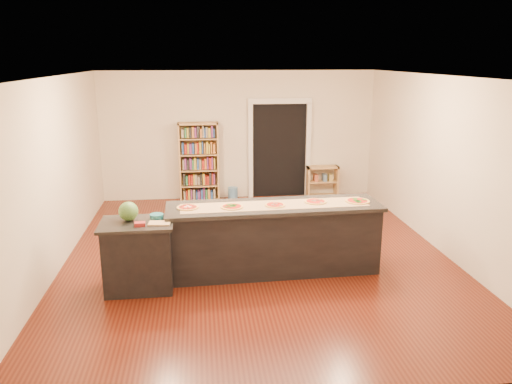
{
  "coord_description": "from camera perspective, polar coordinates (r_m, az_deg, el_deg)",
  "views": [
    {
      "loc": [
        -0.87,
        -7.39,
        3.08
      ],
      "look_at": [
        0.0,
        0.2,
        1.0
      ],
      "focal_mm": 35.0,
      "sensor_mm": 36.0,
      "label": 1
    }
  ],
  "objects": [
    {
      "name": "kitchen_island",
      "position": [
        7.34,
        2.07,
        -5.26
      ],
      "size": [
        3.09,
        0.84,
        1.02
      ],
      "rotation": [
        0.0,
        0.0,
        0.03
      ],
      "color": "black",
      "rests_on": "ground"
    },
    {
      "name": "low_shelf",
      "position": [
        11.37,
        7.56,
        1.2
      ],
      "size": [
        0.71,
        0.3,
        0.71
      ],
      "primitive_type": "cube",
      "color": "tan",
      "rests_on": "ground"
    },
    {
      "name": "doorway",
      "position": [
        11.16,
        2.69,
        5.51
      ],
      "size": [
        1.4,
        0.09,
        2.21
      ],
      "color": "black",
      "rests_on": "room"
    },
    {
      "name": "room",
      "position": [
        7.63,
        0.17,
        2.51
      ],
      "size": [
        6.0,
        7.0,
        2.8
      ],
      "color": "beige",
      "rests_on": "ground"
    },
    {
      "name": "bookshelf",
      "position": [
        10.92,
        -6.53,
        3.4
      ],
      "size": [
        0.86,
        0.31,
        1.73
      ],
      "primitive_type": "cube",
      "color": "tan",
      "rests_on": "ground"
    },
    {
      "name": "side_counter",
      "position": [
        6.97,
        -13.26,
        -7.07
      ],
      "size": [
        0.97,
        0.71,
        0.96
      ],
      "rotation": [
        0.0,
        0.0,
        0.01
      ],
      "color": "black",
      "rests_on": "ground"
    },
    {
      "name": "waste_bin",
      "position": [
        10.98,
        -2.66,
        -0.25
      ],
      "size": [
        0.21,
        0.21,
        0.31
      ],
      "primitive_type": "cylinder",
      "color": "teal",
      "rests_on": "ground"
    },
    {
      "name": "pizza_e",
      "position": [
        7.46,
        11.51,
        -1.01
      ],
      "size": [
        0.34,
        0.34,
        0.02
      ],
      "color": "#D4AA51",
      "rests_on": "kitchen_island"
    },
    {
      "name": "package_red",
      "position": [
        6.64,
        -13.13,
        -3.6
      ],
      "size": [
        0.15,
        0.11,
        0.05
      ],
      "primitive_type": "cube",
      "rotation": [
        0.0,
        0.0,
        0.08
      ],
      "color": "maroon",
      "rests_on": "side_counter"
    },
    {
      "name": "pizza_c",
      "position": [
        7.12,
        2.18,
        -1.49
      ],
      "size": [
        0.31,
        0.31,
        0.02
      ],
      "color": "#D4AA51",
      "rests_on": "kitchen_island"
    },
    {
      "name": "package_teal",
      "position": [
        6.87,
        -11.29,
        -2.77
      ],
      "size": [
        0.18,
        0.18,
        0.07
      ],
      "primitive_type": "cylinder",
      "color": "#195966",
      "rests_on": "side_counter"
    },
    {
      "name": "pizza_a",
      "position": [
        7.07,
        -7.81,
        -1.74
      ],
      "size": [
        0.29,
        0.29,
        0.02
      ],
      "color": "#D4AA51",
      "rests_on": "kitchen_island"
    },
    {
      "name": "watermelon",
      "position": [
        6.86,
        -14.37,
        -2.16
      ],
      "size": [
        0.26,
        0.26,
        0.26
      ],
      "primitive_type": "sphere",
      "color": "#144214",
      "rests_on": "side_counter"
    },
    {
      "name": "pizza_d",
      "position": [
        7.33,
        6.81,
        -1.09
      ],
      "size": [
        0.33,
        0.33,
        0.02
      ],
      "color": "#D4AA51",
      "rests_on": "kitchen_island"
    },
    {
      "name": "cutting_board",
      "position": [
        6.67,
        -10.98,
        -3.52
      ],
      "size": [
        0.3,
        0.21,
        0.02
      ],
      "primitive_type": "cube",
      "rotation": [
        0.0,
        0.0,
        -0.09
      ],
      "color": "tan",
      "rests_on": "side_counter"
    },
    {
      "name": "kraft_paper",
      "position": [
        7.16,
        2.13,
        -1.49
      ],
      "size": [
        2.7,
        0.57,
        0.0
      ],
      "primitive_type": "cube",
      "rotation": [
        0.0,
        0.0,
        0.03
      ],
      "color": "#A38354",
      "rests_on": "kitchen_island"
    },
    {
      "name": "pizza_b",
      "position": [
        7.04,
        -2.77,
        -1.69
      ],
      "size": [
        0.33,
        0.33,
        0.02
      ],
      "color": "#D4AA51",
      "rests_on": "kitchen_island"
    }
  ]
}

